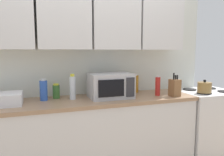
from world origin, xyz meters
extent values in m
cube|color=silver|center=(0.00, 0.03, 1.30)|extent=(3.24, 0.06, 2.60)
cube|color=silver|center=(-0.88, -0.15, 1.83)|extent=(0.56, 0.33, 0.75)
cube|color=silver|center=(-0.29, -0.15, 1.83)|extent=(0.56, 0.33, 0.75)
cube|color=silver|center=(0.29, -0.15, 1.83)|extent=(0.56, 0.33, 0.75)
cube|color=silver|center=(0.88, -0.15, 1.83)|extent=(0.56, 0.33, 0.75)
cube|color=silver|center=(0.00, -0.30, 0.43)|extent=(2.34, 0.60, 0.86)
cube|color=#9E7A5B|center=(0.00, -0.30, 0.88)|extent=(2.37, 0.63, 0.04)
cube|color=silver|center=(1.57, -0.32, 0.45)|extent=(0.76, 0.64, 0.90)
cylinder|color=black|center=(1.40, -0.46, 0.91)|extent=(0.18, 0.18, 0.01)
cylinder|color=black|center=(1.40, -0.18, 0.91)|extent=(0.18, 0.18, 0.01)
cylinder|color=black|center=(1.74, -0.18, 0.91)|extent=(0.18, 0.18, 0.01)
cylinder|color=olive|center=(1.40, -0.46, 0.98)|extent=(0.17, 0.17, 0.13)
sphere|color=black|center=(1.40, -0.46, 1.06)|extent=(0.04, 0.04, 0.04)
cube|color=#B7B7BC|center=(0.20, -0.30, 1.04)|extent=(0.48, 0.36, 0.28)
cube|color=black|center=(0.15, -0.48, 1.04)|extent=(0.29, 0.01, 0.18)
cube|color=#2D2D33|center=(0.37, -0.48, 1.04)|extent=(0.10, 0.01, 0.21)
cube|color=silver|center=(-0.93, -0.30, 0.96)|extent=(0.38, 0.30, 0.12)
cube|color=brown|center=(0.95, -0.47, 1.00)|extent=(0.11, 0.12, 0.20)
cylinder|color=black|center=(0.93, -0.48, 1.14)|extent=(0.02, 0.02, 0.08)
cylinder|color=black|center=(0.95, -0.48, 1.13)|extent=(0.02, 0.02, 0.05)
cylinder|color=black|center=(0.98, -0.48, 1.13)|extent=(0.02, 0.02, 0.05)
cylinder|color=#386B2D|center=(-0.39, -0.14, 0.98)|extent=(0.08, 0.08, 0.15)
cylinder|color=yellow|center=(-0.39, -0.14, 1.06)|extent=(0.06, 0.06, 0.02)
cylinder|color=#2D56B7|center=(-0.53, -0.21, 1.01)|extent=(0.08, 0.08, 0.22)
cylinder|color=silver|center=(-0.53, -0.21, 1.13)|extent=(0.05, 0.05, 0.02)
cylinder|color=#AD701E|center=(0.61, -0.09, 1.01)|extent=(0.08, 0.08, 0.22)
cylinder|color=silver|center=(0.61, -0.09, 1.14)|extent=(0.05, 0.05, 0.03)
cylinder|color=silver|center=(-0.23, -0.25, 1.03)|extent=(0.07, 0.07, 0.26)
cylinder|color=yellow|center=(-0.23, -0.25, 1.17)|extent=(0.05, 0.05, 0.03)
cylinder|color=red|center=(0.78, -0.37, 1.01)|extent=(0.06, 0.06, 0.22)
cylinder|color=silver|center=(0.78, -0.37, 1.13)|extent=(0.04, 0.04, 0.02)
camera|label=1|loc=(-0.58, -2.64, 1.43)|focal=34.90mm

